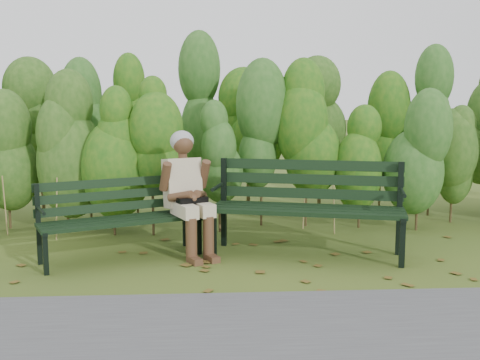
{
  "coord_description": "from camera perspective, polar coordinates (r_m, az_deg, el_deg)",
  "views": [
    {
      "loc": [
        -0.34,
        -5.28,
        1.55
      ],
      "look_at": [
        0.0,
        0.35,
        0.75
      ],
      "focal_mm": 42.0,
      "sensor_mm": 36.0,
      "label": 1
    }
  ],
  "objects": [
    {
      "name": "seated_woman",
      "position": [
        5.7,
        -5.39,
        -0.65
      ],
      "size": [
        0.62,
        0.81,
        1.25
      ],
      "color": "beige",
      "rests_on": "ground"
    },
    {
      "name": "leaf_litter",
      "position": [
        5.48,
        3.43,
        -8.34
      ],
      "size": [
        5.6,
        2.18,
        0.01
      ],
      "color": "brown",
      "rests_on": "ground"
    },
    {
      "name": "hedge_band",
      "position": [
        7.16,
        -0.73,
        5.73
      ],
      "size": [
        11.04,
        1.67,
        2.42
      ],
      "color": "#47381E",
      "rests_on": "ground"
    },
    {
      "name": "bench_left",
      "position": [
        5.68,
        -12.22,
        -3.19
      ],
      "size": [
        1.63,
        1.1,
        0.78
      ],
      "color": "black",
      "rests_on": "ground"
    },
    {
      "name": "ground",
      "position": [
        5.51,
        0.22,
        -8.25
      ],
      "size": [
        80.0,
        80.0,
        0.0
      ],
      "primitive_type": "plane",
      "color": "#405520"
    },
    {
      "name": "bench_right",
      "position": [
        5.72,
        6.94,
        -1.97
      ],
      "size": [
        1.99,
        1.08,
        0.95
      ],
      "color": "black",
      "rests_on": "ground"
    }
  ]
}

